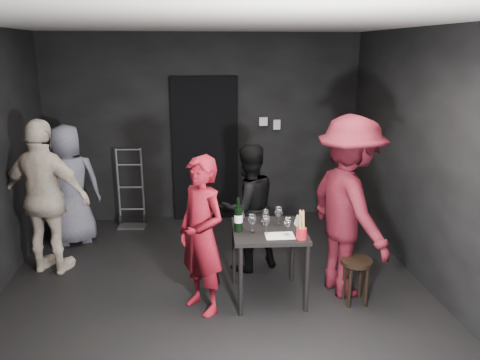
{
  "coord_description": "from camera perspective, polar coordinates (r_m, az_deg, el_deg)",
  "views": [
    {
      "loc": [
        -0.22,
        -4.25,
        2.48
      ],
      "look_at": [
        0.27,
        0.25,
        1.2
      ],
      "focal_mm": 35.0,
      "sensor_mm": 36.0,
      "label": 1
    }
  ],
  "objects": [
    {
      "name": "woman_black",
      "position": [
        5.31,
        0.96,
        -3.58
      ],
      "size": [
        0.79,
        0.62,
        1.44
      ],
      "primitive_type": "imported",
      "rotation": [
        0.0,
        0.0,
        3.54
      ],
      "color": "black",
      "rests_on": "floor"
    },
    {
      "name": "breadstick_cup",
      "position": [
        4.42,
        7.54,
        -5.49
      ],
      "size": [
        0.1,
        0.1,
        0.3
      ],
      "rotation": [
        0.0,
        0.0,
        -0.37
      ],
      "color": "#B2131E",
      "rests_on": "tasting_table"
    },
    {
      "name": "wine_glass_e",
      "position": [
        4.5,
        5.82,
        -5.55
      ],
      "size": [
        0.08,
        0.08,
        0.19
      ],
      "primitive_type": null,
      "rotation": [
        0.0,
        0.0,
        -0.08
      ],
      "color": "white",
      "rests_on": "tasting_table"
    },
    {
      "name": "tasting_table",
      "position": [
        4.71,
        3.55,
        -7.07
      ],
      "size": [
        0.72,
        0.72,
        0.75
      ],
      "rotation": [
        0.0,
        0.0,
        -0.05
      ],
      "color": "black",
      "rests_on": "floor"
    },
    {
      "name": "stool",
      "position": [
        4.85,
        13.97,
        -10.56
      ],
      "size": [
        0.31,
        0.31,
        0.47
      ],
      "rotation": [
        0.0,
        0.0,
        0.41
      ],
      "color": "black",
      "rests_on": "floor"
    },
    {
      "name": "man_maroon",
      "position": [
        4.78,
        13.27,
        -0.71
      ],
      "size": [
        1.04,
        1.62,
        2.31
      ],
      "primitive_type": "imported",
      "rotation": [
        0.0,
        0.0,
        1.82
      ],
      "color": "#4A0E18",
      "rests_on": "floor"
    },
    {
      "name": "wall_back",
      "position": [
        6.85,
        -4.32,
        6.26
      ],
      "size": [
        4.5,
        0.04,
        2.7
      ],
      "primitive_type": "cube",
      "color": "black",
      "rests_on": "ground"
    },
    {
      "name": "doorway",
      "position": [
        6.85,
        -4.25,
        3.7
      ],
      "size": [
        0.95,
        0.1,
        2.1
      ],
      "primitive_type": "cube",
      "color": "black",
      "rests_on": "ground"
    },
    {
      "name": "wine_glass_c",
      "position": [
        4.74,
        3.13,
        -4.49
      ],
      "size": [
        0.09,
        0.09,
        0.18
      ],
      "primitive_type": null,
      "rotation": [
        0.0,
        0.0,
        -0.39
      ],
      "color": "white",
      "rests_on": "tasting_table"
    },
    {
      "name": "ceiling",
      "position": [
        4.26,
        -3.43,
        18.73
      ],
      "size": [
        4.5,
        5.0,
        0.02
      ],
      "primitive_type": "cube",
      "color": "silver",
      "rests_on": "ground"
    },
    {
      "name": "wallbox_lower",
      "position": [
        6.91,
        4.48,
        6.76
      ],
      "size": [
        0.1,
        0.06,
        0.14
      ],
      "primitive_type": "cube",
      "color": "#B7B7B2",
      "rests_on": "wall_back"
    },
    {
      "name": "wall_front",
      "position": [
        2.1,
        0.88,
        -16.79
      ],
      "size": [
        4.5,
        0.04,
        2.7
      ],
      "primitive_type": "cube",
      "color": "black",
      "rests_on": "ground"
    },
    {
      "name": "wine_glass_d",
      "position": [
        4.51,
        3.2,
        -5.38
      ],
      "size": [
        0.08,
        0.08,
        0.2
      ],
      "primitive_type": null,
      "rotation": [
        0.0,
        0.0,
        0.01
      ],
      "color": "white",
      "rests_on": "tasting_table"
    },
    {
      "name": "bystander_cream",
      "position": [
        5.56,
        -22.71,
        -0.55
      ],
      "size": [
        1.33,
        0.93,
        2.06
      ],
      "primitive_type": "imported",
      "rotation": [
        0.0,
        0.0,
        2.82
      ],
      "color": "beige",
      "rests_on": "floor"
    },
    {
      "name": "floor",
      "position": [
        4.93,
        -2.9,
        -14.43
      ],
      "size": [
        4.5,
        5.0,
        0.02
      ],
      "primitive_type": "cube",
      "color": "black",
      "rests_on": "ground"
    },
    {
      "name": "server_red",
      "position": [
        4.45,
        -4.7,
        -6.53
      ],
      "size": [
        0.66,
        0.69,
        1.59
      ],
      "primitive_type": "imported",
      "rotation": [
        0.0,
        0.0,
        -0.91
      ],
      "color": "maroon",
      "rests_on": "floor"
    },
    {
      "name": "wine_glass_a",
      "position": [
        4.53,
        1.49,
        -5.25
      ],
      "size": [
        0.1,
        0.1,
        0.21
      ],
      "primitive_type": null,
      "rotation": [
        0.0,
        0.0,
        0.36
      ],
      "color": "white",
      "rests_on": "tasting_table"
    },
    {
      "name": "wine_glass_f",
      "position": [
        4.73,
        4.71,
        -4.31
      ],
      "size": [
        0.09,
        0.09,
        0.21
      ],
      "primitive_type": null,
      "rotation": [
        0.0,
        0.0,
        0.05
      ],
      "color": "white",
      "rests_on": "tasting_table"
    },
    {
      "name": "reserved_card",
      "position": [
        4.75,
        7.06,
        -5.04
      ],
      "size": [
        0.09,
        0.14,
        0.1
      ],
      "primitive_type": null,
      "rotation": [
        0.0,
        0.0,
        0.09
      ],
      "color": "white",
      "rests_on": "tasting_table"
    },
    {
      "name": "bystander_grey",
      "position": [
        6.36,
        -20.11,
        -0.28
      ],
      "size": [
        0.9,
        0.66,
        1.65
      ],
      "primitive_type": "imported",
      "rotation": [
        0.0,
        0.0,
        3.45
      ],
      "color": "slate",
      "rests_on": "floor"
    },
    {
      "name": "tasting_mat",
      "position": [
        4.51,
        4.86,
        -6.79
      ],
      "size": [
        0.28,
        0.19,
        0.0
      ],
      "primitive_type": "cube",
      "rotation": [
        0.0,
        0.0,
        -0.02
      ],
      "color": "white",
      "rests_on": "tasting_table"
    },
    {
      "name": "wine_bottle",
      "position": [
        4.56,
        -0.2,
        -4.71
      ],
      "size": [
        0.08,
        0.08,
        0.34
      ],
      "rotation": [
        0.0,
        0.0,
        0.07
      ],
      "color": "black",
      "rests_on": "tasting_table"
    },
    {
      "name": "wallbox_upper",
      "position": [
        6.87,
        2.83,
        7.15
      ],
      "size": [
        0.12,
        0.06,
        0.12
      ],
      "primitive_type": "cube",
      "color": "#B7B7B2",
      "rests_on": "wall_back"
    },
    {
      "name": "wall_right",
      "position": [
        5.05,
        23.29,
        1.56
      ],
      "size": [
        0.04,
        5.0,
        2.7
      ],
      "primitive_type": "cube",
      "color": "black",
      "rests_on": "ground"
    },
    {
      "name": "wine_glass_b",
      "position": [
        4.62,
        0.11,
        -4.74
      ],
      "size": [
        0.1,
        0.1,
        0.21
      ],
      "primitive_type": null,
      "rotation": [
        0.0,
        0.0,
        0.36
      ],
      "color": "white",
      "rests_on": "tasting_table"
    },
    {
      "name": "hand_truck",
      "position": [
        6.92,
        -13.04,
        -3.76
      ],
      "size": [
        0.38,
        0.33,
        1.13
      ],
      "rotation": [
        0.0,
        0.0,
        -0.11
      ],
      "color": "#B2B2B7",
      "rests_on": "floor"
    }
  ]
}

